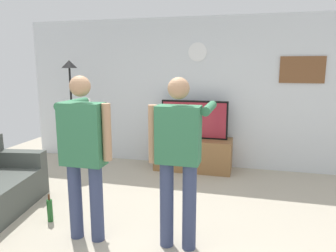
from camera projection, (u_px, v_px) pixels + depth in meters
The scene contains 10 objects.
ground_plane at pixel (135, 245), 3.31m from camera, with size 8.40×8.40×0.00m, color #B2A893.
back_wall at pixel (189, 93), 5.86m from camera, with size 6.40×0.10×2.70m, color silver.
tv_stand at pixel (193, 154), 5.69m from camera, with size 1.35×0.58×0.57m.
television at pixel (194, 119), 5.61m from camera, with size 1.18×0.07×0.68m.
wall_clock at pixel (198, 52), 5.63m from camera, with size 0.33×0.33×0.03m, color white.
framed_picture at pixel (302, 70), 5.26m from camera, with size 0.71×0.04×0.44m, color brown.
floor_lamp at pixel (71, 91), 5.80m from camera, with size 0.32×0.32×1.94m.
person_standing_nearer_lamp at pixel (84, 149), 3.27m from camera, with size 0.63×0.78×1.75m.
person_standing_nearer_couch at pixel (179, 154), 3.11m from camera, with size 0.61×0.78×1.74m.
beverage_bottle at pixel (50, 210), 3.79m from camera, with size 0.07×0.07×0.34m.
Camera 1 is at (1.09, -2.83, 1.84)m, focal length 33.89 mm.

